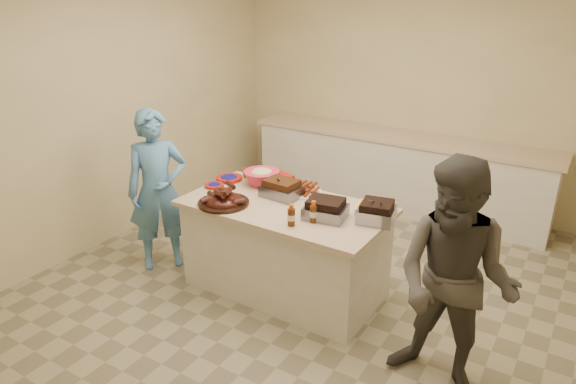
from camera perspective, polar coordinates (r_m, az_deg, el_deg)
The scene contains 19 objects.
room at distance 4.69m, azimuth 1.72°, elevation -10.61°, with size 4.50×5.00×2.70m, color beige, non-canonical shape.
back_counter at distance 6.31m, azimuth 11.92°, elevation 2.30°, with size 3.60×0.64×0.90m, color silver, non-canonical shape.
island at distance 4.67m, azimuth -0.33°, elevation -10.70°, with size 1.73×0.91×0.82m, color silver, non-canonical shape.
rib_platter at distance 4.34m, azimuth -7.16°, elevation -1.33°, with size 0.43×0.43×0.17m, color #3A100B, non-canonical shape.
pulled_pork_tray at distance 4.46m, azimuth -0.71°, elevation -0.50°, with size 0.33×0.25×0.10m, color #47230F.
brisket_tray at distance 4.07m, azimuth 4.17°, elevation -2.82°, with size 0.32×0.27×0.10m, color black.
roasting_pan at distance 4.06m, azimuth 9.76°, elevation -3.18°, with size 0.27×0.27×0.11m, color gray.
coleslaw_bowl at distance 4.73m, azimuth -2.93°, elevation 0.81°, with size 0.33×0.33×0.23m, color #D92E4A, non-canonical shape.
sausage_plate at distance 4.53m, azimuth 1.84°, elevation -0.14°, with size 0.32×0.32×0.05m, color silver.
mac_cheese_dish at distance 4.20m, azimuth 9.71°, elevation -2.33°, with size 0.30×0.22×0.08m, color #FEAA0A.
bbq_bottle_a at distance 3.93m, azimuth 0.36°, elevation -3.72°, with size 0.06×0.06×0.17m, color #44220D.
bbq_bottle_b at distance 3.99m, azimuth 2.84°, elevation -3.36°, with size 0.06×0.06×0.18m, color #44220D.
mustard_bottle at distance 4.55m, azimuth -0.06°, elevation -0.02°, with size 0.04×0.04×0.12m, color gold.
sauce_bowl at distance 4.47m, azimuth -0.80°, elevation -0.42°, with size 0.15×0.05×0.15m, color silver.
plate_stack_large at distance 4.87m, azimuth -6.57°, elevation 1.35°, with size 0.25×0.25×0.03m, color maroon.
plate_stack_small at distance 4.72m, azimuth -8.19°, elevation 0.58°, with size 0.18×0.18×0.02m, color maroon.
plastic_cup at distance 4.92m, azimuth -4.59°, elevation 1.63°, with size 0.09×0.09×0.09m, color #8D410E.
basket_stack at distance 4.71m, azimuth -0.80°, elevation 0.74°, with size 0.21×0.16×0.11m, color maroon.
guest_blue at distance 5.21m, azimuth -13.47°, elevation -7.69°, with size 0.56×1.53×0.37m, color #4F86BF.
Camera 1 is at (1.97, -3.42, 2.52)m, focal length 32.00 mm.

